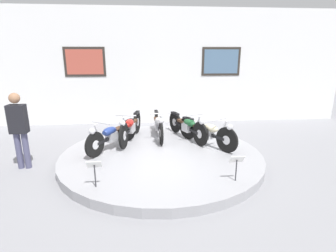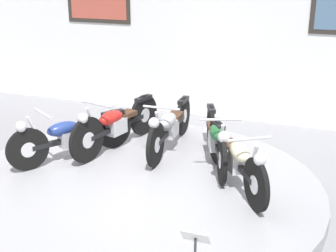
{
  "view_description": "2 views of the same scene",
  "coord_description": "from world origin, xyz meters",
  "px_view_note": "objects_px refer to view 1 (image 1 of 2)",
  "views": [
    {
      "loc": [
        -0.38,
        -5.94,
        2.53
      ],
      "look_at": [
        0.17,
        0.1,
        0.83
      ],
      "focal_mm": 28.0,
      "sensor_mm": 36.0,
      "label": 1
    },
    {
      "loc": [
        2.32,
        -4.97,
        2.91
      ],
      "look_at": [
        0.28,
        0.41,
        0.87
      ],
      "focal_mm": 50.0,
      "sensor_mm": 36.0,
      "label": 2
    }
  ],
  "objects_px": {
    "info_placard_front_centre": "(237,163)",
    "motorcycle_silver": "(159,124)",
    "motorcycle_cream": "(207,131)",
    "motorcycle_red": "(130,126)",
    "info_placard_front_left": "(94,168)",
    "visitor_standing": "(19,127)",
    "motorcycle_green": "(187,126)",
    "motorcycle_blue": "(112,134)"
  },
  "relations": [
    {
      "from": "motorcycle_blue",
      "to": "motorcycle_red",
      "type": "height_order",
      "value": "motorcycle_red"
    },
    {
      "from": "motorcycle_blue",
      "to": "motorcycle_silver",
      "type": "bearing_deg",
      "value": 34.85
    },
    {
      "from": "motorcycle_red",
      "to": "info_placard_front_centre",
      "type": "relative_size",
      "value": 3.87
    },
    {
      "from": "info_placard_front_left",
      "to": "info_placard_front_centre",
      "type": "bearing_deg",
      "value": 0.0
    },
    {
      "from": "motorcycle_green",
      "to": "info_placard_front_centre",
      "type": "relative_size",
      "value": 3.62
    },
    {
      "from": "motorcycle_green",
      "to": "motorcycle_cream",
      "type": "xyz_separation_m",
      "value": [
        0.42,
        -0.6,
        0.0
      ]
    },
    {
      "from": "motorcycle_cream",
      "to": "info_placard_front_left",
      "type": "relative_size",
      "value": 3.26
    },
    {
      "from": "info_placard_front_centre",
      "to": "motorcycle_silver",
      "type": "bearing_deg",
      "value": 114.76
    },
    {
      "from": "motorcycle_blue",
      "to": "motorcycle_red",
      "type": "relative_size",
      "value": 0.85
    },
    {
      "from": "motorcycle_cream",
      "to": "motorcycle_green",
      "type": "bearing_deg",
      "value": 124.74
    },
    {
      "from": "motorcycle_red",
      "to": "info_placard_front_left",
      "type": "xyz_separation_m",
      "value": [
        -0.51,
        -2.57,
        -0.03
      ]
    },
    {
      "from": "motorcycle_blue",
      "to": "info_placard_front_left",
      "type": "relative_size",
      "value": 3.28
    },
    {
      "from": "motorcycle_red",
      "to": "motorcycle_green",
      "type": "distance_m",
      "value": 1.57
    },
    {
      "from": "motorcycle_red",
      "to": "motorcycle_green",
      "type": "relative_size",
      "value": 1.07
    },
    {
      "from": "motorcycle_red",
      "to": "visitor_standing",
      "type": "distance_m",
      "value": 2.64
    },
    {
      "from": "motorcycle_cream",
      "to": "info_placard_front_centre",
      "type": "height_order",
      "value": "motorcycle_cream"
    },
    {
      "from": "info_placard_front_left",
      "to": "visitor_standing",
      "type": "bearing_deg",
      "value": 142.5
    },
    {
      "from": "motorcycle_green",
      "to": "info_placard_front_left",
      "type": "relative_size",
      "value": 3.62
    },
    {
      "from": "info_placard_front_left",
      "to": "visitor_standing",
      "type": "xyz_separation_m",
      "value": [
        -1.83,
        1.41,
        0.41
      ]
    },
    {
      "from": "motorcycle_blue",
      "to": "motorcycle_red",
      "type": "bearing_deg",
      "value": 54.96
    },
    {
      "from": "motorcycle_red",
      "to": "info_placard_front_left",
      "type": "bearing_deg",
      "value": -101.3
    },
    {
      "from": "motorcycle_silver",
      "to": "visitor_standing",
      "type": "height_order",
      "value": "visitor_standing"
    },
    {
      "from": "motorcycle_cream",
      "to": "info_placard_front_left",
      "type": "bearing_deg",
      "value": -141.85
    },
    {
      "from": "info_placard_front_centre",
      "to": "visitor_standing",
      "type": "distance_m",
      "value": 4.66
    },
    {
      "from": "motorcycle_red",
      "to": "motorcycle_green",
      "type": "xyz_separation_m",
      "value": [
        1.57,
        -0.0,
        -0.02
      ]
    },
    {
      "from": "motorcycle_silver",
      "to": "motorcycle_blue",
      "type": "bearing_deg",
      "value": -145.15
    },
    {
      "from": "info_placard_front_left",
      "to": "motorcycle_silver",
      "type": "bearing_deg",
      "value": 65.18
    },
    {
      "from": "motorcycle_cream",
      "to": "info_placard_front_left",
      "type": "distance_m",
      "value": 3.18
    },
    {
      "from": "motorcycle_red",
      "to": "motorcycle_cream",
      "type": "bearing_deg",
      "value": -16.86
    },
    {
      "from": "motorcycle_red",
      "to": "info_placard_front_centre",
      "type": "distance_m",
      "value": 3.3
    },
    {
      "from": "visitor_standing",
      "to": "motorcycle_silver",
      "type": "bearing_deg",
      "value": 24.02
    },
    {
      "from": "motorcycle_silver",
      "to": "motorcycle_green",
      "type": "bearing_deg",
      "value": -16.73
    },
    {
      "from": "motorcycle_silver",
      "to": "motorcycle_cream",
      "type": "height_order",
      "value": "motorcycle_cream"
    },
    {
      "from": "motorcycle_cream",
      "to": "visitor_standing",
      "type": "distance_m",
      "value": 4.39
    },
    {
      "from": "motorcycle_green",
      "to": "motorcycle_cream",
      "type": "height_order",
      "value": "motorcycle_cream"
    },
    {
      "from": "motorcycle_cream",
      "to": "info_placard_front_centre",
      "type": "distance_m",
      "value": 1.97
    },
    {
      "from": "motorcycle_red",
      "to": "info_placard_front_left",
      "type": "height_order",
      "value": "motorcycle_red"
    },
    {
      "from": "motorcycle_red",
      "to": "info_placard_front_left",
      "type": "relative_size",
      "value": 3.87
    },
    {
      "from": "motorcycle_red",
      "to": "motorcycle_silver",
      "type": "relative_size",
      "value": 1.0
    },
    {
      "from": "motorcycle_blue",
      "to": "info_placard_front_left",
      "type": "distance_m",
      "value": 1.96
    },
    {
      "from": "visitor_standing",
      "to": "info_placard_front_centre",
      "type": "bearing_deg",
      "value": -17.65
    },
    {
      "from": "motorcycle_red",
      "to": "info_placard_front_left",
      "type": "distance_m",
      "value": 2.62
    }
  ]
}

